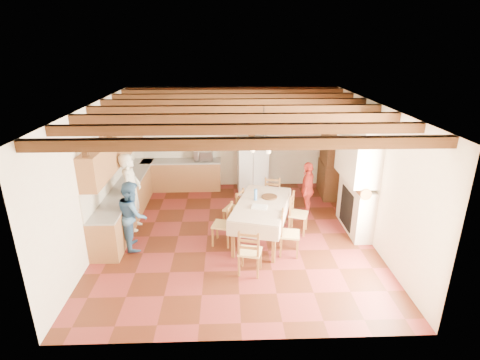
% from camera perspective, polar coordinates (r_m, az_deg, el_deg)
% --- Properties ---
extents(floor, '(6.00, 6.50, 0.02)m').
position_cam_1_polar(floor, '(8.77, -0.59, -8.43)').
color(floor, '#491E0F').
rests_on(floor, ground).
extents(ceiling, '(6.00, 6.50, 0.02)m').
position_cam_1_polar(ceiling, '(7.77, -0.67, 11.44)').
color(ceiling, silver).
rests_on(ceiling, ground).
extents(wall_back, '(6.00, 0.02, 3.00)m').
position_cam_1_polar(wall_back, '(11.27, -1.06, 6.47)').
color(wall_back, '#F0DEC8').
rests_on(wall_back, ground).
extents(wall_front, '(6.00, 0.02, 3.00)m').
position_cam_1_polar(wall_front, '(5.20, 0.32, -11.27)').
color(wall_front, '#F0DEC8').
rests_on(wall_front, ground).
extents(wall_left, '(0.02, 6.50, 3.00)m').
position_cam_1_polar(wall_left, '(8.62, -21.05, 0.59)').
color(wall_left, '#F0DEC8').
rests_on(wall_left, ground).
extents(wall_right, '(0.02, 6.50, 3.00)m').
position_cam_1_polar(wall_right, '(8.75, 19.48, 1.09)').
color(wall_right, '#F0DEC8').
rests_on(wall_right, ground).
extents(ceiling_beams, '(6.00, 6.30, 0.16)m').
position_cam_1_polar(ceiling_beams, '(7.79, -0.67, 10.71)').
color(ceiling_beams, '#351D0A').
rests_on(ceiling_beams, ground).
extents(lower_cabinets_left, '(0.60, 4.30, 0.86)m').
position_cam_1_polar(lower_cabinets_left, '(9.85, -16.70, -3.15)').
color(lower_cabinets_left, brown).
rests_on(lower_cabinets_left, ground).
extents(lower_cabinets_back, '(2.30, 0.60, 0.86)m').
position_cam_1_polar(lower_cabinets_back, '(11.37, -8.83, 0.71)').
color(lower_cabinets_back, brown).
rests_on(lower_cabinets_back, ground).
extents(countertop_left, '(0.62, 4.30, 0.04)m').
position_cam_1_polar(countertop_left, '(9.68, -16.97, -0.70)').
color(countertop_left, gray).
rests_on(countertop_left, lower_cabinets_left).
extents(countertop_back, '(2.34, 0.62, 0.04)m').
position_cam_1_polar(countertop_back, '(11.23, -8.95, 2.87)').
color(countertop_back, gray).
rests_on(countertop_back, lower_cabinets_back).
extents(backsplash_left, '(0.03, 4.30, 0.60)m').
position_cam_1_polar(backsplash_left, '(9.65, -18.80, 1.05)').
color(backsplash_left, silver).
rests_on(backsplash_left, ground).
extents(backsplash_back, '(2.30, 0.03, 0.60)m').
position_cam_1_polar(backsplash_back, '(11.41, -8.88, 4.84)').
color(backsplash_back, silver).
rests_on(backsplash_back, ground).
extents(upper_cabinets, '(0.35, 4.20, 0.70)m').
position_cam_1_polar(upper_cabinets, '(9.42, -18.31, 4.80)').
color(upper_cabinets, brown).
rests_on(upper_cabinets, ground).
extents(fireplace, '(0.56, 1.60, 2.80)m').
position_cam_1_polar(fireplace, '(8.86, 17.21, 0.90)').
color(fireplace, beige).
rests_on(fireplace, ground).
extents(wall_picture, '(0.34, 0.03, 0.42)m').
position_cam_1_polar(wall_picture, '(11.30, 6.90, 8.18)').
color(wall_picture, black).
rests_on(wall_picture, ground).
extents(refrigerator, '(0.88, 0.74, 1.69)m').
position_cam_1_polar(refrigerator, '(10.91, 1.92, 2.41)').
color(refrigerator, white).
rests_on(refrigerator, floor).
extents(hutch, '(0.57, 1.22, 2.17)m').
position_cam_1_polar(hutch, '(10.90, 13.69, 3.12)').
color(hutch, '#341E0D').
rests_on(hutch, floor).
extents(dining_table, '(1.56, 2.24, 0.89)m').
position_cam_1_polar(dining_table, '(8.28, 3.33, -4.02)').
color(dining_table, beige).
rests_on(dining_table, floor).
extents(chandelier, '(0.47, 0.47, 0.03)m').
position_cam_1_polar(chandelier, '(7.79, 3.55, 5.70)').
color(chandelier, black).
rests_on(chandelier, ground).
extents(chair_left_near, '(0.49, 0.51, 0.96)m').
position_cam_1_polar(chair_left_near, '(8.23, -2.73, -6.68)').
color(chair_left_near, brown).
rests_on(chair_left_near, floor).
extents(chair_left_far, '(0.55, 0.56, 0.96)m').
position_cam_1_polar(chair_left_far, '(8.95, -0.99, -4.29)').
color(chair_left_far, brown).
rests_on(chair_left_far, floor).
extents(chair_right_near, '(0.47, 0.49, 0.96)m').
position_cam_1_polar(chair_right_near, '(7.91, 7.60, -8.04)').
color(chair_right_near, brown).
rests_on(chair_right_near, floor).
extents(chair_right_far, '(0.52, 0.53, 0.96)m').
position_cam_1_polar(chair_right_far, '(8.80, 8.91, -5.03)').
color(chair_right_far, brown).
rests_on(chair_right_far, floor).
extents(chair_end_near, '(0.50, 0.49, 0.96)m').
position_cam_1_polar(chair_end_near, '(7.25, 1.52, -10.71)').
color(chair_end_near, brown).
rests_on(chair_end_near, floor).
extents(chair_end_far, '(0.48, 0.46, 0.96)m').
position_cam_1_polar(chair_end_far, '(9.55, 4.88, -2.72)').
color(chair_end_far, brown).
rests_on(chair_end_far, floor).
extents(person_man, '(0.46, 0.69, 1.86)m').
position_cam_1_polar(person_man, '(9.06, -16.22, -1.75)').
color(person_man, silver).
rests_on(person_man, floor).
extents(person_woman_blue, '(0.76, 0.86, 1.50)m').
position_cam_1_polar(person_woman_blue, '(8.32, -16.05, -5.12)').
color(person_woman_blue, '#3A6799').
rests_on(person_woman_blue, floor).
extents(person_woman_red, '(0.64, 0.91, 1.44)m').
position_cam_1_polar(person_woman_red, '(9.57, 10.23, -1.40)').
color(person_woman_red, red).
rests_on(person_woman_red, floor).
extents(microwave, '(0.56, 0.39, 0.31)m').
position_cam_1_polar(microwave, '(11.11, -5.57, 3.78)').
color(microwave, silver).
rests_on(microwave, countertop_back).
extents(fridge_vase, '(0.34, 0.34, 0.30)m').
position_cam_1_polar(fridge_vase, '(10.64, 1.81, 7.51)').
color(fridge_vase, '#341E0D').
rests_on(fridge_vase, refrigerator).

